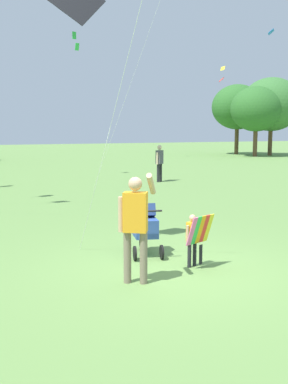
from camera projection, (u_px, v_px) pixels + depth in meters
name	position (u px, v px, depth m)	size (l,w,h in m)	color
ground_plane	(175.00, 270.00, 8.30)	(120.00, 120.00, 0.00)	#668E47
treeline_distant	(30.00, 103.00, 33.93)	(41.91, 7.40, 6.83)	brown
child_with_butterfly_kite	(194.00, 235.00, 8.40)	(0.59, 0.46, 0.97)	#232328
person_adult_flyer	(135.00, 220.00, 7.48)	(0.69, 0.49, 1.81)	#7F705B
stroller	(145.00, 224.00, 9.24)	(0.66, 1.12, 1.03)	black
kite_adult_black	(76.00, 5.00, 9.00)	(1.18, 2.51, 5.50)	black
distant_kites_cluster	(115.00, 8.00, 29.45)	(29.71, 12.43, 8.89)	yellow
person_couple_left	(159.00, 160.00, 21.37)	(0.44, 0.40, 1.68)	#232328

